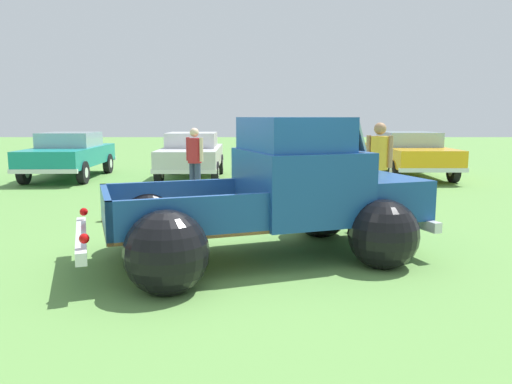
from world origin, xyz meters
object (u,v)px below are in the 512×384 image
show_car_0 (71,153)px  spectator_0 (196,157)px  show_car_2 (301,152)px  spectator_1 (380,162)px  lane_cone_0 (114,204)px  show_car_1 (193,154)px  lane_cone_1 (287,203)px  show_car_3 (410,152)px  vintage_pickup_truck (282,202)px

show_car_0 → spectator_0: bearing=49.3°
show_car_2 → spectator_0: 4.86m
spectator_1 → lane_cone_0: 5.22m
show_car_1 → spectator_1: size_ratio=2.32×
show_car_1 → lane_cone_1: size_ratio=6.66×
show_car_3 → lane_cone_1: size_ratio=7.36×
show_car_1 → spectator_0: (0.50, -3.33, 0.16)m
show_car_2 → spectator_1: spectator_1 is taller
show_car_0 → lane_cone_0: show_car_0 is taller
show_car_0 → lane_cone_0: 7.21m
show_car_0 → show_car_3: bearing=90.2°
vintage_pickup_truck → lane_cone_1: (0.21, 2.45, -0.45)m
show_car_0 → show_car_2: same height
show_car_1 → spectator_1: 7.14m
show_car_0 → show_car_1: (3.87, -0.15, -0.00)m
show_car_1 → spectator_0: 3.37m
vintage_pickup_truck → show_car_3: vintage_pickup_truck is taller
spectator_0 → lane_cone_1: spectator_0 is taller
show_car_2 → spectator_1: bearing=12.3°
spectator_1 → lane_cone_1: spectator_1 is taller
show_car_0 → show_car_2: bearing=91.0°
spectator_1 → show_car_1: bearing=-113.6°
show_car_2 → show_car_0: bearing=-84.0°
spectator_0 → lane_cone_1: bearing=71.3°
vintage_pickup_truck → spectator_1: bearing=36.5°
show_car_0 → show_car_1: 3.88m
vintage_pickup_truck → spectator_0: bearing=90.0°
show_car_2 → spectator_1: (1.03, -6.14, 0.26)m
lane_cone_0 → show_car_3: bearing=42.1°
vintage_pickup_truck → lane_cone_1: bearing=66.0°
spectator_0 → lane_cone_0: spectator_0 is taller
lane_cone_0 → vintage_pickup_truck: bearing=-38.1°
spectator_0 → show_car_1: bearing=-135.6°
show_car_0 → lane_cone_1: (6.43, -6.36, -0.47)m
show_car_0 → show_car_2: 7.30m
show_car_0 → spectator_1: (8.32, -5.74, 0.26)m
show_car_0 → show_car_2: (7.29, 0.40, 0.00)m
show_car_3 → spectator_0: spectator_0 is taller
vintage_pickup_truck → spectator_1: vintage_pickup_truck is taller
show_car_2 → show_car_3: (3.53, 0.05, 0.00)m
show_car_1 → show_car_3: same height
spectator_1 → lane_cone_1: bearing=-44.0°
vintage_pickup_truck → show_car_2: size_ratio=1.12×
show_car_2 → lane_cone_0: size_ratio=7.08×
show_car_0 → show_car_3: same height
show_car_0 → lane_cone_1: 9.06m
vintage_pickup_truck → show_car_2: (1.06, 9.21, 0.03)m
vintage_pickup_truck → lane_cone_1: size_ratio=7.93×
vintage_pickup_truck → lane_cone_1: vintage_pickup_truck is taller
show_car_1 → lane_cone_0: (-0.68, -6.29, -0.47)m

